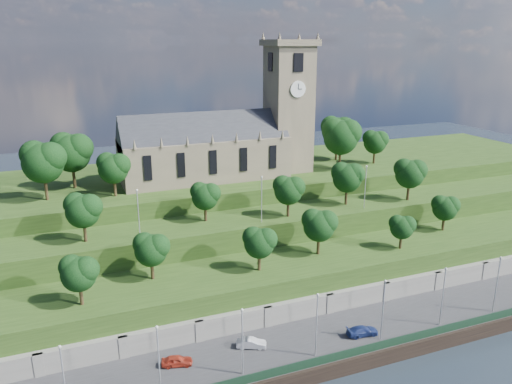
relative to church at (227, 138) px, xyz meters
name	(u,v)px	position (x,y,z in m)	size (l,w,h in m)	color
ground	(338,377)	(-0.79, -45.98, -22.52)	(320.00, 320.00, 0.00)	#1C232D
promenade	(316,344)	(-0.79, -39.98, -21.52)	(160.00, 12.00, 2.00)	#2D2D30
quay_wall	(339,370)	(-0.79, -46.03, -21.42)	(160.00, 0.50, 2.20)	black
fence	(337,356)	(-0.79, -45.38, -19.92)	(160.00, 0.10, 1.20)	#163320
retaining_wall	(297,313)	(-0.79, -34.01, -20.02)	(160.00, 2.10, 5.00)	slate
embankment_lower	(280,286)	(-0.79, -27.98, -18.52)	(160.00, 12.00, 8.00)	#243E14
embankment_upper	(255,249)	(-0.79, -16.98, -16.52)	(160.00, 10.00, 12.00)	#243E14
hilltop	(219,205)	(-0.79, 4.02, -15.02)	(160.00, 32.00, 15.00)	#243E14
church	(227,138)	(0.00, 0.00, 0.00)	(38.60, 12.35, 27.60)	#685C49
trees_lower	(278,235)	(-1.29, -27.80, -9.84)	(67.38, 8.65, 7.56)	#2E2212
trees_upper	(288,186)	(4.92, -17.88, -5.37)	(63.85, 7.92, 8.01)	#2E2212
trees_hilltop	(222,144)	(-1.45, -1.25, -0.81)	(73.40, 15.92, 10.77)	#2E2212
lamp_posts_promenade	(317,321)	(-2.79, -43.48, -15.42)	(60.36, 0.36, 8.97)	#B2B2B7
lamp_posts_upper	(262,196)	(-0.79, -19.98, -5.95)	(40.36, 0.36, 7.93)	#B2B2B7
car_left	(177,361)	(-19.86, -38.90, -19.86)	(1.56, 3.88, 1.32)	#9D2A1A
car_middle	(251,343)	(-9.84, -38.77, -19.87)	(1.38, 3.96, 1.30)	#A7A6AB
car_right	(362,331)	(5.47, -41.67, -19.87)	(1.83, 4.50, 1.30)	navy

